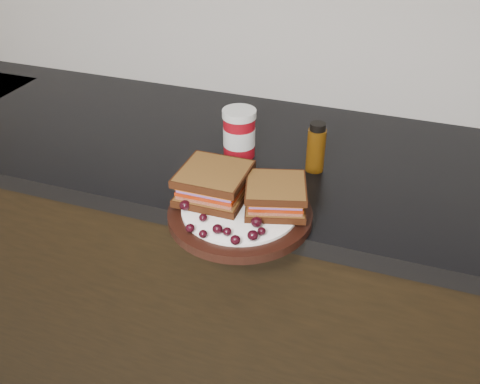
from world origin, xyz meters
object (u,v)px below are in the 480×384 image
object	(u,v)px
condiment_jar	(239,133)
oil_bottle	(316,147)
sandwich_left	(214,183)
plate	(240,214)

from	to	relation	value
condiment_jar	oil_bottle	xyz separation A→B (m)	(0.18, -0.01, 0.00)
condiment_jar	sandwich_left	bearing A→B (deg)	-83.33
condiment_jar	oil_bottle	distance (m)	0.18
plate	condiment_jar	bearing A→B (deg)	110.14
plate	sandwich_left	world-z (taller)	sandwich_left
plate	condiment_jar	distance (m)	0.26
sandwich_left	oil_bottle	world-z (taller)	oil_bottle
sandwich_left	condiment_jar	bearing A→B (deg)	96.44
sandwich_left	condiment_jar	xyz separation A→B (m)	(-0.03, 0.22, 0.00)
sandwich_left	condiment_jar	size ratio (longest dim) A/B	1.14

